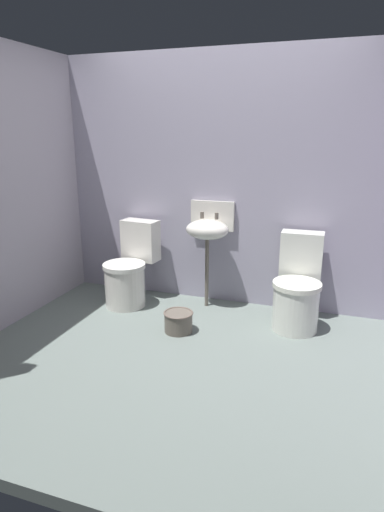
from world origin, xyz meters
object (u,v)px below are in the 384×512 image
Objects in this scene: toilet_left at (130,271)px; bucket at (178,321)px; sink at (208,228)px; toilet_right at (297,290)px.

bucket is at bearing 153.08° from toilet_left.
sink is 3.96× the size of bucket.
sink is at bearing -13.38° from toilet_right.
toilet_left is 0.84m from bucket.
sink is (-0.85, 0.19, 0.43)m from toilet_right.
sink is (0.73, 0.19, 0.43)m from toilet_left.
toilet_left is 3.12× the size of bucket.
toilet_left reaches higher than bucket.
sink reaches higher than toilet_right.
toilet_right reaches higher than bucket.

